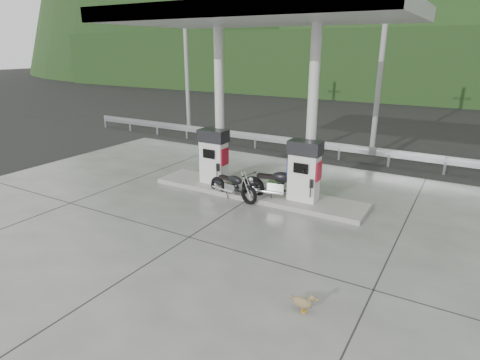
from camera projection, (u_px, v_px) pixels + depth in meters
The scene contains 17 objects.
ground at pixel (212, 223), 10.80m from camera, with size 160.00×160.00×0.00m, color black.
forecourt_apron at pixel (212, 223), 10.80m from camera, with size 18.00×14.00×0.02m, color slate.
pump_island at pixel (256, 192), 12.82m from camera, with size 7.00×1.40×0.15m, color gray.
gas_pump_left at pixel (214, 156), 13.28m from camera, with size 0.95×0.55×1.80m, color silver, non-canonical shape.
gas_pump_right at pixel (304, 171), 11.74m from camera, with size 0.95×0.55×1.80m, color silver, non-canonical shape.
canopy_column_left at pixel (219, 106), 13.10m from camera, with size 0.30×0.30×5.00m, color silver.
canopy_column_right at pixel (312, 114), 11.56m from camera, with size 0.30×0.30×5.00m, color silver.
canopy_roof at pixel (258, 15), 11.15m from camera, with size 8.50×5.00×0.40m, color beige.
guardrail at pixel (317, 141), 17.12m from camera, with size 26.00×0.16×1.42m, color #A0A2A7, non-canonical shape.
road at pixel (340, 141), 20.20m from camera, with size 60.00×7.00×0.01m, color black.
utility_pole_a at pixel (186, 57), 21.15m from camera, with size 0.22×0.22×8.00m, color gray.
utility_pole_b at pixel (381, 60), 16.34m from camera, with size 0.22×0.22×8.00m, color gray.
tree_band at pixel (408, 65), 34.37m from camera, with size 80.00×6.00×6.00m, color black.
forested_hills at pixel (438, 78), 59.85m from camera, with size 100.00×40.00×140.00m, color black, non-canonical shape.
motorcycle_left at pixel (233, 186), 12.37m from camera, with size 1.76×0.56×0.83m, color black, non-canonical shape.
motorcycle_right at pixel (278, 186), 12.13m from camera, with size 2.17×0.69×1.03m, color black, non-canonical shape.
duck at pixel (302, 303), 7.15m from camera, with size 0.46×0.13×0.33m, color brown, non-canonical shape.
Camera 1 is at (5.67, -8.12, 4.54)m, focal length 30.00 mm.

